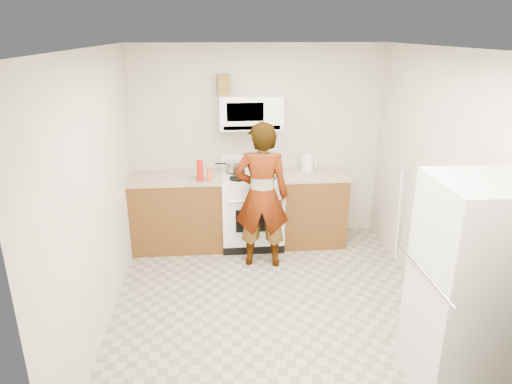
{
  "coord_description": "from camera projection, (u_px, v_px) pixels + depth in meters",
  "views": [
    {
      "loc": [
        -0.52,
        -3.93,
        2.64
      ],
      "look_at": [
        -0.13,
        0.55,
        1.04
      ],
      "focal_mm": 32.0,
      "sensor_mm": 36.0,
      "label": 1
    }
  ],
  "objects": [
    {
      "name": "floor",
      "position": [
        273.0,
        306.0,
        4.62
      ],
      "size": [
        3.6,
        3.6,
        0.0
      ],
      "primitive_type": "plane",
      "color": "gray",
      "rests_on": "ground"
    },
    {
      "name": "back_wall",
      "position": [
        258.0,
        144.0,
        5.88
      ],
      "size": [
        3.2,
        0.02,
        2.5
      ],
      "primitive_type": "cube",
      "color": "beige",
      "rests_on": "floor"
    },
    {
      "name": "right_wall",
      "position": [
        441.0,
        185.0,
        4.33
      ],
      "size": [
        0.02,
        3.6,
        2.5
      ],
      "primitive_type": "cube",
      "color": "beige",
      "rests_on": "floor"
    },
    {
      "name": "cabinet_left",
      "position": [
        178.0,
        213.0,
        5.78
      ],
      "size": [
        1.12,
        0.62,
        0.9
      ],
      "primitive_type": "cube",
      "color": "brown",
      "rests_on": "floor"
    },
    {
      "name": "counter_left",
      "position": [
        176.0,
        178.0,
        5.62
      ],
      "size": [
        1.14,
        0.64,
        0.03
      ],
      "primitive_type": "cube",
      "color": "tan",
      "rests_on": "cabinet_left"
    },
    {
      "name": "cabinet_right",
      "position": [
        312.0,
        209.0,
        5.92
      ],
      "size": [
        0.8,
        0.62,
        0.9
      ],
      "primitive_type": "cube",
      "color": "brown",
      "rests_on": "floor"
    },
    {
      "name": "counter_right",
      "position": [
        313.0,
        174.0,
        5.77
      ],
      "size": [
        0.82,
        0.64,
        0.03
      ],
      "primitive_type": "cube",
      "color": "tan",
      "rests_on": "cabinet_right"
    },
    {
      "name": "gas_range",
      "position": [
        252.0,
        208.0,
        5.84
      ],
      "size": [
        0.76,
        0.65,
        1.13
      ],
      "color": "white",
      "rests_on": "floor"
    },
    {
      "name": "microwave",
      "position": [
        251.0,
        112.0,
        5.55
      ],
      "size": [
        0.76,
        0.38,
        0.4
      ],
      "primitive_type": "cube",
      "color": "white",
      "rests_on": "back_wall"
    },
    {
      "name": "person",
      "position": [
        262.0,
        196.0,
        5.19
      ],
      "size": [
        0.67,
        0.48,
        1.71
      ],
      "primitive_type": "imported",
      "rotation": [
        0.0,
        0.0,
        3.03
      ],
      "color": "tan",
      "rests_on": "floor"
    },
    {
      "name": "fridge",
      "position": [
        471.0,
        291.0,
        3.31
      ],
      "size": [
        0.71,
        0.71,
        1.7
      ],
      "primitive_type": "cube",
      "rotation": [
        0.0,
        0.0,
        -0.02
      ],
      "color": "beige",
      "rests_on": "floor"
    },
    {
      "name": "kettle",
      "position": [
        307.0,
        163.0,
        5.82
      ],
      "size": [
        0.21,
        0.21,
        0.19
      ],
      "primitive_type": "cylinder",
      "rotation": [
        0.0,
        0.0,
        0.33
      ],
      "color": "white",
      "rests_on": "counter_right"
    },
    {
      "name": "jug",
      "position": [
        223.0,
        85.0,
        5.45
      ],
      "size": [
        0.16,
        0.16,
        0.24
      ],
      "primitive_type": "cube",
      "rotation": [
        0.0,
        0.0,
        0.19
      ],
      "color": "brown",
      "rests_on": "microwave"
    },
    {
      "name": "saucepan",
      "position": [
        233.0,
        166.0,
        5.77
      ],
      "size": [
        0.23,
        0.23,
        0.12
      ],
      "primitive_type": "cylinder",
      "rotation": [
        0.0,
        0.0,
        -0.07
      ],
      "color": "#ABAAAE",
      "rests_on": "gas_range"
    },
    {
      "name": "tray",
      "position": [
        270.0,
        175.0,
        5.6
      ],
      "size": [
        0.29,
        0.24,
        0.05
      ],
      "primitive_type": "cube",
      "rotation": [
        0.0,
        0.0,
        -0.38
      ],
      "color": "white",
      "rests_on": "gas_range"
    },
    {
      "name": "bottle_spray",
      "position": [
        200.0,
        171.0,
        5.4
      ],
      "size": [
        0.1,
        0.1,
        0.26
      ],
      "primitive_type": "cylinder",
      "rotation": [
        0.0,
        0.0,
        0.42
      ],
      "color": "#B5130D",
      "rests_on": "counter_left"
    },
    {
      "name": "bottle_hot_sauce",
      "position": [
        209.0,
        175.0,
        5.41
      ],
      "size": [
        0.06,
        0.06,
        0.17
      ],
      "primitive_type": "cylinder",
      "rotation": [
        0.0,
        0.0,
        0.21
      ],
      "color": "#E84919",
      "rests_on": "counter_left"
    },
    {
      "name": "bottle_green_cap",
      "position": [
        201.0,
        172.0,
        5.46
      ],
      "size": [
        0.07,
        0.07,
        0.19
      ],
      "primitive_type": "cylinder",
      "rotation": [
        0.0,
        0.0,
        0.13
      ],
      "color": "#188739",
      "rests_on": "counter_left"
    },
    {
      "name": "pot_lid",
      "position": [
        197.0,
        178.0,
        5.54
      ],
      "size": [
        0.23,
        0.23,
        0.01
      ],
      "primitive_type": "cylinder",
      "rotation": [
        0.0,
        0.0,
        -0.02
      ],
      "color": "white",
      "rests_on": "counter_left"
    },
    {
      "name": "broom",
      "position": [
        399.0,
        218.0,
        5.23
      ],
      "size": [
        0.16,
        0.23,
        1.19
      ],
      "primitive_type": "cylinder",
      "rotation": [
        0.14,
        -0.14,
        0.23
      ],
      "color": "white",
      "rests_on": "floor"
    }
  ]
}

